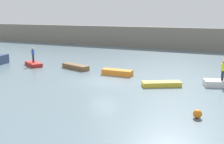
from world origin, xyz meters
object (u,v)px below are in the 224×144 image
rowboat_red (34,64)px  rowboat_orange (117,72)px  rowboat_brown (75,67)px  person_blue_shirt (33,54)px  mooring_buoy (197,114)px  rowboat_yellow (162,84)px  rowboat_white (222,83)px  person_hiviz_shirt (223,69)px

rowboat_red → rowboat_orange: (10.61, -0.38, 0.06)m
rowboat_brown → person_blue_shirt: person_blue_shirt is taller
rowboat_orange → rowboat_brown: bearing=170.6°
rowboat_brown → mooring_buoy: (13.92, -9.16, 0.02)m
rowboat_brown → person_blue_shirt: 5.45m
mooring_buoy → rowboat_yellow: bearing=121.3°
rowboat_brown → rowboat_yellow: rowboat_brown is taller
rowboat_brown → rowboat_white: size_ratio=1.24×
person_blue_shirt → rowboat_yellow: bearing=-9.8°
rowboat_white → person_hiviz_shirt: bearing=0.0°
rowboat_orange → rowboat_red: bearing=177.7°
rowboat_red → rowboat_white: rowboat_white is taller
person_blue_shirt → rowboat_orange: bearing=-2.1°
person_blue_shirt → person_hiviz_shirt: bearing=-1.7°
person_hiviz_shirt → person_blue_shirt: 20.10m
rowboat_yellow → rowboat_brown: bearing=134.0°
rowboat_orange → mooring_buoy: 11.97m
rowboat_orange → rowboat_yellow: rowboat_orange is taller
rowboat_red → rowboat_brown: size_ratio=0.79×
person_hiviz_shirt → rowboat_brown: bearing=175.9°
person_hiviz_shirt → rowboat_orange: bearing=178.7°
rowboat_red → person_hiviz_shirt: (20.09, -0.60, 1.23)m
mooring_buoy → rowboat_orange: bearing=136.1°
person_hiviz_shirt → person_blue_shirt: bearing=178.3°
rowboat_white → mooring_buoy: 8.13m
person_blue_shirt → mooring_buoy: person_blue_shirt is taller
person_hiviz_shirt → person_blue_shirt: (-20.09, 0.60, -0.08)m
rowboat_brown → person_hiviz_shirt: size_ratio=2.12×
rowboat_white → person_hiviz_shirt: person_hiviz_shirt is taller
rowboat_red → person_blue_shirt: (0.00, 0.00, 1.15)m
rowboat_orange → rowboat_white: 9.48m
rowboat_yellow → person_hiviz_shirt: 5.11m
rowboat_red → rowboat_white: 20.10m
rowboat_yellow → person_hiviz_shirt: (4.50, 2.09, 1.24)m
rowboat_white → person_blue_shirt: 20.13m
rowboat_brown → mooring_buoy: 16.67m
person_blue_shirt → rowboat_red: bearing=180.0°
rowboat_red → rowboat_white: bearing=29.4°
rowboat_white → mooring_buoy: bearing=-114.1°
rowboat_yellow → rowboat_white: rowboat_white is taller
rowboat_brown → rowboat_orange: size_ratio=1.18×
rowboat_red → rowboat_white: (20.09, -0.60, 0.05)m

